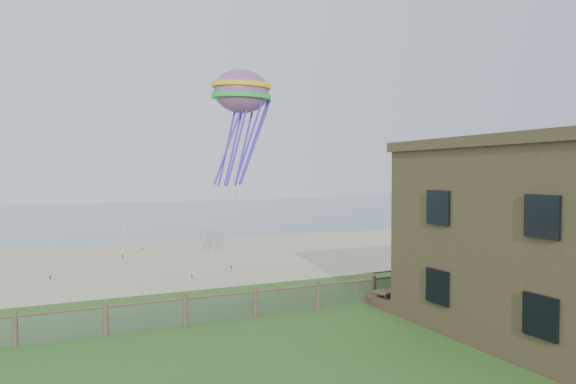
# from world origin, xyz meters

# --- Properties ---
(ground) EXTENTS (160.00, 160.00, 0.00)m
(ground) POSITION_xyz_m (0.00, 0.00, 0.00)
(ground) COLOR #3A6121
(ground) RESTS_ON ground
(sand_beach) EXTENTS (72.00, 20.00, 0.02)m
(sand_beach) POSITION_xyz_m (0.00, 22.00, 0.00)
(sand_beach) COLOR #C1B68B
(sand_beach) RESTS_ON ground
(ocean) EXTENTS (160.00, 68.00, 0.02)m
(ocean) POSITION_xyz_m (0.00, 66.00, 0.00)
(ocean) COLOR slate
(ocean) RESTS_ON ground
(chainlink_fence) EXTENTS (36.20, 0.20, 1.25)m
(chainlink_fence) POSITION_xyz_m (0.00, 6.00, 0.55)
(chainlink_fence) COLOR #4A3429
(chainlink_fence) RESTS_ON ground
(motel_deck) EXTENTS (15.00, 2.00, 0.50)m
(motel_deck) POSITION_xyz_m (13.00, 5.00, 0.25)
(motel_deck) COLOR brown
(motel_deck) RESTS_ON ground
(picnic_table) EXTENTS (2.05, 1.64, 0.80)m
(picnic_table) POSITION_xyz_m (6.41, 5.00, 0.40)
(picnic_table) COLOR brown
(picnic_table) RESTS_ON ground
(octopus_kite) EXTENTS (3.83, 3.19, 6.77)m
(octopus_kite) POSITION_xyz_m (1.54, 11.95, 8.74)
(octopus_kite) COLOR #FF2838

